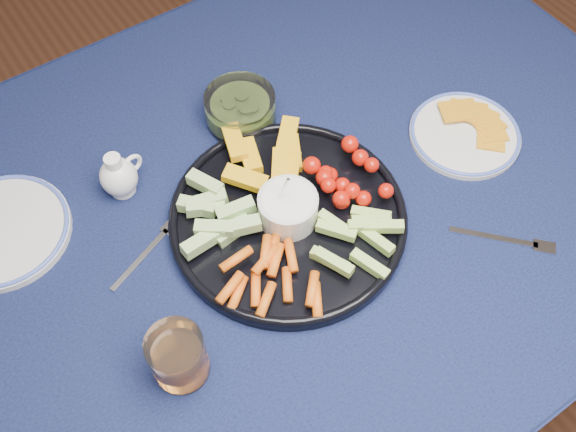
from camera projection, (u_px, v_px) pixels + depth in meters
dining_table at (236, 249)px, 1.15m from camera, size 1.67×1.07×0.75m
crudite_platter at (286, 216)px, 1.06m from camera, size 0.40×0.40×0.13m
creamer_pitcher at (119, 176)px, 1.08m from camera, size 0.08×0.06×0.09m
pickle_bowl at (240, 110)px, 1.18m from camera, size 0.13×0.13×0.06m
cheese_plate at (465, 133)px, 1.17m from camera, size 0.20×0.20×0.02m
juice_tumbler at (179, 358)px, 0.91m from camera, size 0.08×0.08×0.10m
fork_left at (151, 247)px, 1.05m from camera, size 0.16×0.07×0.00m
fork_right at (511, 241)px, 1.06m from camera, size 0.13×0.14×0.00m
side_plate_extra at (2, 231)px, 1.06m from camera, size 0.22×0.22×0.02m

